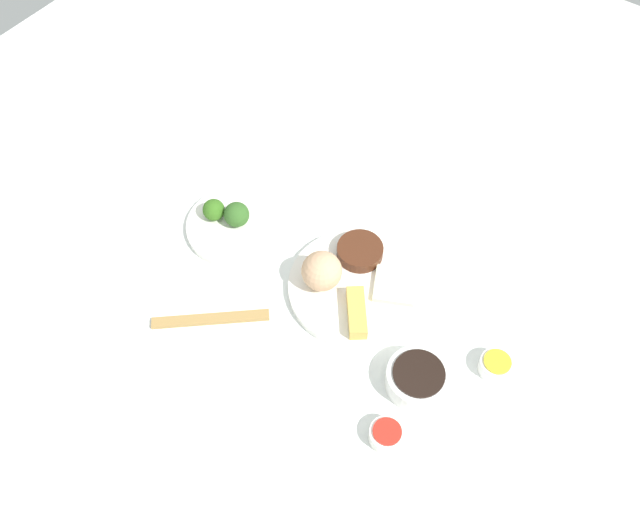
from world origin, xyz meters
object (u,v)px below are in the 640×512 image
at_px(sauce_ramekin_sweet_and_sour, 386,435).
at_px(chopsticks_pair, 211,319).
at_px(main_plate, 358,287).
at_px(broccoli_plate, 236,226).
at_px(soy_sauce_bowl, 417,379).
at_px(sauce_ramekin_hot_mustard, 496,366).

relative_size(sauce_ramekin_sweet_and_sour, chopsticks_pair, 0.27).
distance_m(main_plate, broccoli_plate, 0.27).
bearing_deg(chopsticks_pair, broccoli_plate, -63.30).
relative_size(soy_sauce_bowl, sauce_ramekin_hot_mustard, 1.88).
relative_size(main_plate, chopsticks_pair, 1.23).
distance_m(broccoli_plate, chopsticks_pair, 0.21).
xyz_separation_m(broccoli_plate, chopsticks_pair, (-0.09, 0.19, -0.00)).
bearing_deg(broccoli_plate, soy_sauce_bowl, 169.96).
distance_m(sauce_ramekin_sweet_and_sour, chopsticks_pair, 0.37).
relative_size(broccoli_plate, sauce_ramekin_sweet_and_sour, 3.44).
height_order(broccoli_plate, sauce_ramekin_hot_mustard, sauce_ramekin_hot_mustard).
height_order(soy_sauce_bowl, sauce_ramekin_hot_mustard, soy_sauce_bowl).
bearing_deg(main_plate, broccoli_plate, 4.01).
xyz_separation_m(main_plate, chopsticks_pair, (0.18, 0.20, -0.00)).
xyz_separation_m(soy_sauce_bowl, chopsticks_pair, (0.36, 0.11, -0.02)).
xyz_separation_m(main_plate, broccoli_plate, (0.27, 0.02, -0.00)).
bearing_deg(main_plate, sauce_ramekin_sweet_and_sour, 132.77).
bearing_deg(sauce_ramekin_hot_mustard, soy_sauce_bowl, 46.70).
bearing_deg(broccoli_plate, sauce_ramekin_hot_mustard, -177.97).
distance_m(soy_sauce_bowl, sauce_ramekin_sweet_and_sour, 0.11).
xyz_separation_m(broccoli_plate, soy_sauce_bowl, (-0.45, 0.08, 0.01)).
bearing_deg(sauce_ramekin_sweet_and_sour, soy_sauce_bowl, -85.40).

